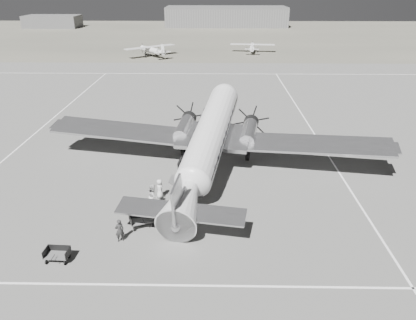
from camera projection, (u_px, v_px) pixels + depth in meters
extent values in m
plane|color=#62625F|center=(199.00, 173.00, 34.63)|extent=(260.00, 260.00, 0.00)
cube|color=white|center=(189.00, 285.00, 21.84)|extent=(60.00, 0.15, 0.01)
cube|color=white|center=(340.00, 174.00, 34.43)|extent=(0.15, 80.00, 0.01)
cube|color=white|center=(37.00, 131.00, 44.07)|extent=(0.15, 60.00, 0.01)
cube|color=white|center=(208.00, 74.00, 71.17)|extent=(90.00, 0.15, 0.01)
cube|color=#696558|center=(211.00, 35.00, 121.41)|extent=(260.00, 90.00, 0.01)
cube|color=slate|center=(226.00, 17.00, 142.94)|extent=(42.00, 14.00, 6.00)
cube|color=#535353|center=(226.00, 7.00, 141.60)|extent=(42.00, 14.00, 0.60)
cube|color=#535353|center=(53.00, 21.00, 139.78)|extent=(18.00, 10.00, 4.00)
imported|color=#292929|center=(120.00, 230.00, 25.28)|extent=(0.68, 0.60, 1.56)
imported|color=beige|center=(153.00, 196.00, 28.99)|extent=(0.74, 0.93, 1.84)
imported|color=silver|center=(160.00, 189.00, 30.39)|extent=(0.68, 0.85, 1.51)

